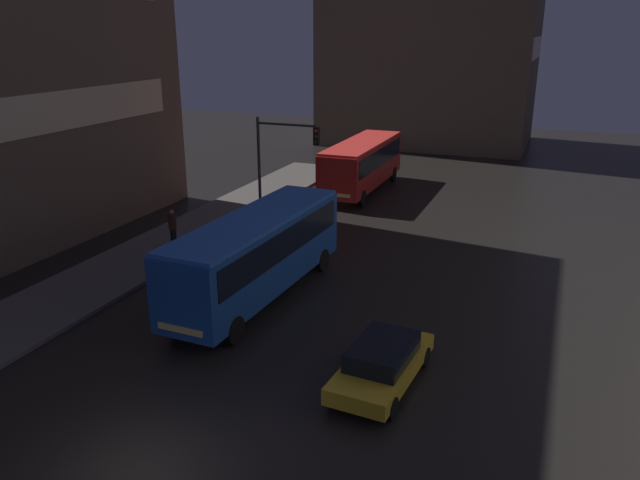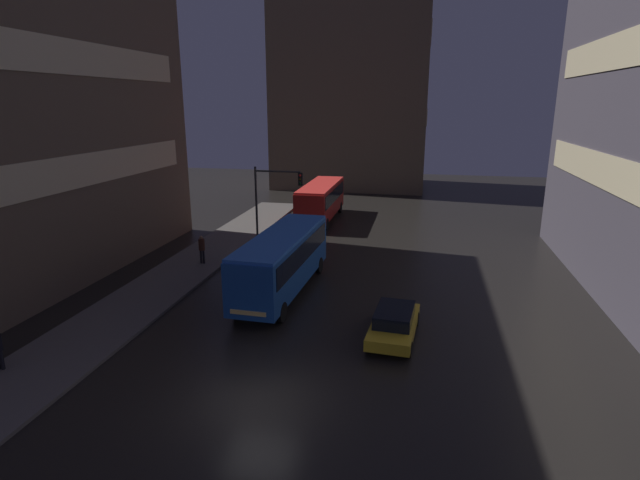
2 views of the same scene
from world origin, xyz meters
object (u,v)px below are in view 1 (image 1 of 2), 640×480
at_px(bus_far, 362,161).
at_px(car_taxi, 382,362).
at_px(bus_near, 257,249).
at_px(traffic_light_main, 280,153).
at_px(pedestrian_mid, 173,225).

bearing_deg(bus_far, car_taxi, 109.48).
bearing_deg(bus_near, bus_far, -82.85).
bearing_deg(bus_far, traffic_light_main, 78.05).
relative_size(bus_far, traffic_light_main, 1.73).
xyz_separation_m(pedestrian_mid, traffic_light_main, (3.11, 5.61, 2.67)).
height_order(bus_far, car_taxi, bus_far).
bearing_deg(bus_near, traffic_light_main, -68.02).
relative_size(car_taxi, traffic_light_main, 0.81).
relative_size(car_taxi, pedestrian_mid, 2.52).
height_order(car_taxi, traffic_light_main, traffic_light_main).
xyz_separation_m(bus_near, bus_far, (-1.48, 17.67, -0.06)).
bearing_deg(car_taxi, pedestrian_mid, -27.35).
height_order(bus_near, car_taxi, bus_near).
bearing_deg(traffic_light_main, bus_far, 78.13).
xyz_separation_m(bus_far, car_taxi, (7.80, -21.94, -1.29)).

